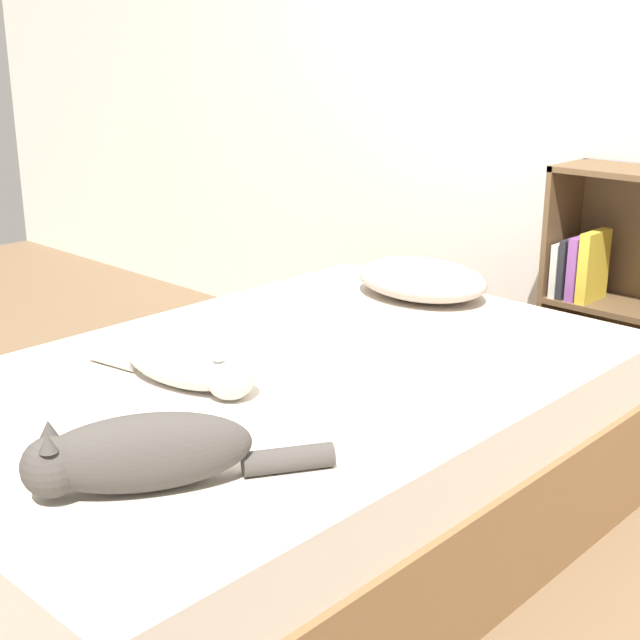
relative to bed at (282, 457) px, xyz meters
The scene contains 6 objects.
ground_plane 0.25m from the bed, ahead, with size 8.00×8.00×0.00m, color brown.
wall_back 1.77m from the bed, 90.00° to the left, with size 8.00×0.06×2.50m.
bed is the anchor object (origin of this frame).
pillow 0.87m from the bed, 100.30° to the left, with size 0.47×0.35×0.12m.
cat_light 0.41m from the bed, 106.42° to the right, with size 0.54×0.20×0.15m.
cat_dark 0.77m from the bed, 67.03° to the right, with size 0.38×0.54×0.15m.
Camera 1 is at (1.59, -1.52, 1.35)m, focal length 50.00 mm.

